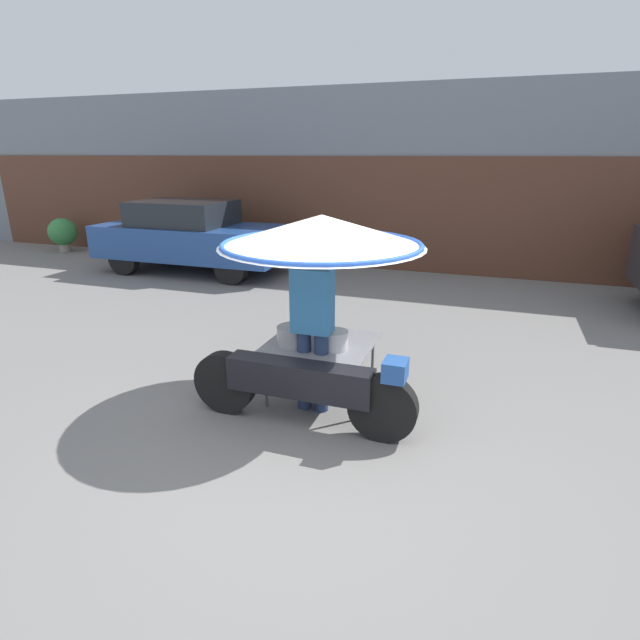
{
  "coord_description": "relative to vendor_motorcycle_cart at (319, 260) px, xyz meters",
  "views": [
    {
      "loc": [
        1.33,
        -3.49,
        2.45
      ],
      "look_at": [
        -0.22,
        0.99,
        0.87
      ],
      "focal_mm": 28.0,
      "sensor_mm": 36.0,
      "label": 1
    }
  ],
  "objects": [
    {
      "name": "ground_plane",
      "position": [
        0.22,
        -0.97,
        -1.49
      ],
      "size": [
        36.0,
        36.0,
        0.0
      ],
      "primitive_type": "plane",
      "color": "slate"
    },
    {
      "name": "shopfront_building",
      "position": [
        0.22,
        7.36,
        0.41
      ],
      "size": [
        28.0,
        2.06,
        3.81
      ],
      "color": "gray",
      "rests_on": "ground"
    },
    {
      "name": "vendor_motorcycle_cart",
      "position": [
        0.0,
        0.0,
        0.0
      ],
      "size": [
        2.2,
        2.01,
        1.9
      ],
      "color": "black",
      "rests_on": "ground"
    },
    {
      "name": "vendor_person",
      "position": [
        0.01,
        -0.22,
        -0.54
      ],
      "size": [
        0.38,
        0.22,
        1.67
      ],
      "color": "navy",
      "rests_on": "ground"
    },
    {
      "name": "parked_car",
      "position": [
        -4.55,
        4.73,
        -0.7
      ],
      "size": [
        4.11,
        1.71,
        1.51
      ],
      "color": "black",
      "rests_on": "ground"
    },
    {
      "name": "potted_plant",
      "position": [
        -9.07,
        5.65,
        -0.99
      ],
      "size": [
        0.71,
        0.71,
        0.86
      ],
      "color": "gray",
      "rests_on": "ground"
    }
  ]
}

